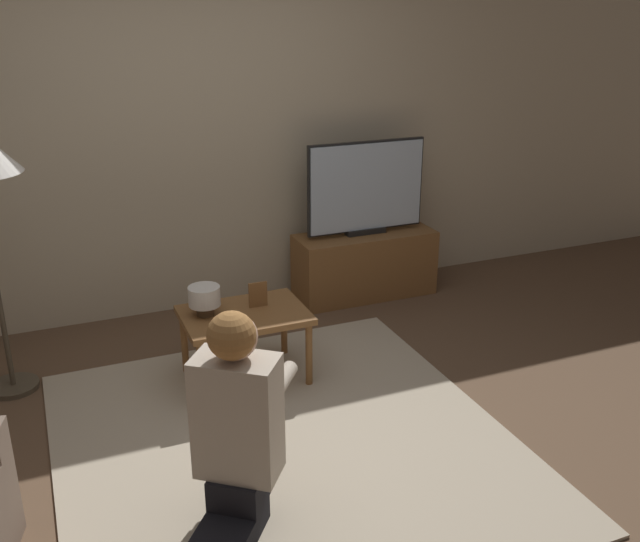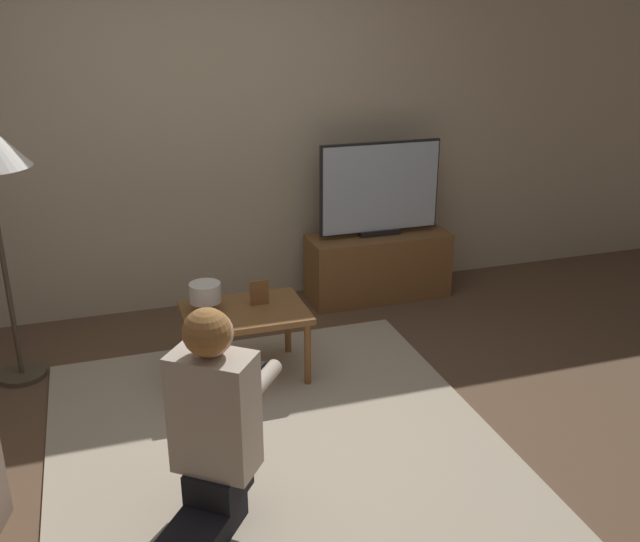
% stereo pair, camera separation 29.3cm
% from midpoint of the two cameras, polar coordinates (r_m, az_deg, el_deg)
% --- Properties ---
extents(ground_plane, '(10.00, 10.00, 0.00)m').
position_cam_midpoint_polar(ground_plane, '(3.72, -5.10, -13.76)').
color(ground_plane, brown).
extents(wall_back, '(10.00, 0.06, 2.60)m').
position_cam_midpoint_polar(wall_back, '(5.00, -12.47, 11.16)').
color(wall_back, beige).
rests_on(wall_back, ground_plane).
extents(rug, '(2.21, 2.35, 0.02)m').
position_cam_midpoint_polar(rug, '(3.71, -5.10, -13.66)').
color(rug, '#BCAD93').
rests_on(rug, ground_plane).
extents(tv_stand, '(1.04, 0.38, 0.49)m').
position_cam_midpoint_polar(tv_stand, '(5.34, 2.02, 0.50)').
color(tv_stand, brown).
rests_on(tv_stand, ground_plane).
extents(tv, '(0.90, 0.08, 0.68)m').
position_cam_midpoint_polar(tv, '(5.17, 2.09, 6.66)').
color(tv, black).
rests_on(tv, tv_stand).
extents(coffee_table, '(0.71, 0.50, 0.44)m').
position_cam_midpoint_polar(coffee_table, '(4.13, -8.09, -4.01)').
color(coffee_table, brown).
rests_on(coffee_table, ground_plane).
extents(person_kneeling, '(0.66, 0.76, 0.98)m').
position_cam_midpoint_polar(person_kneeling, '(2.98, -9.56, -12.00)').
color(person_kneeling, black).
rests_on(person_kneeling, rug).
extents(picture_frame, '(0.11, 0.01, 0.15)m').
position_cam_midpoint_polar(picture_frame, '(4.14, -7.01, -1.91)').
color(picture_frame, brown).
rests_on(picture_frame, coffee_table).
extents(table_lamp, '(0.18, 0.18, 0.17)m').
position_cam_midpoint_polar(table_lamp, '(4.07, -11.28, -2.16)').
color(table_lamp, '#4C3823').
rests_on(table_lamp, coffee_table).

